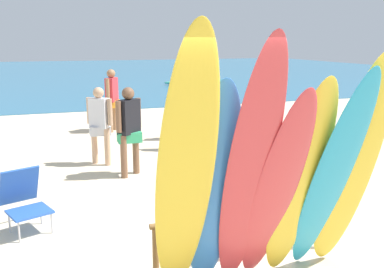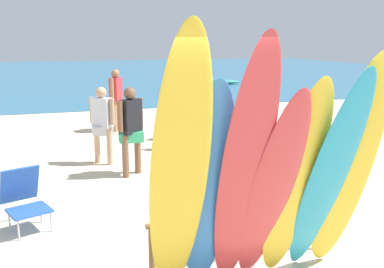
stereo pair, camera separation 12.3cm
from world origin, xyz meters
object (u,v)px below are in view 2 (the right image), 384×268
at_px(surfboard_yellow_0, 179,176).
at_px(surfboard_red_2, 244,175).
at_px(beachgoer_midbeach, 190,106).
at_px(surfboard_yellow_4, 295,184).
at_px(surfboard_yellow_6, 348,170).
at_px(beachgoer_near_rack, 131,125).
at_px(beachgoer_by_water, 102,120).
at_px(surfboard_red_3, 271,192).
at_px(beachgoer_strolling, 197,108).
at_px(surfboard_blue_1, 208,192).
at_px(distant_boat, 206,82).
at_px(surfboard_teal_5, 328,179).
at_px(surfboard_rack, 241,224).
at_px(beach_chair_red, 24,197).
at_px(beachgoer_photographing, 116,96).

distance_m(surfboard_yellow_0, surfboard_red_2, 0.60).
bearing_deg(beachgoer_midbeach, surfboard_yellow_4, -115.46).
height_order(surfboard_yellow_6, beachgoer_near_rack, surfboard_yellow_6).
xyz_separation_m(beachgoer_by_water, beachgoer_midbeach, (2.35, 1.64, -0.04)).
height_order(surfboard_red_3, beachgoer_by_water, surfboard_red_3).
relative_size(beachgoer_by_water, beachgoer_strolling, 0.94).
relative_size(surfboard_blue_1, beachgoer_by_water, 1.45).
height_order(beachgoer_near_rack, distant_boat, beachgoer_near_rack).
distance_m(surfboard_teal_5, surfboard_yellow_6, 0.25).
xyz_separation_m(surfboard_yellow_4, beachgoer_near_rack, (-0.92, 4.20, -0.14)).
height_order(beachgoer_midbeach, beachgoer_strolling, beachgoer_strolling).
height_order(surfboard_yellow_0, surfboard_blue_1, surfboard_yellow_0).
relative_size(surfboard_yellow_6, beachgoer_midbeach, 1.69).
distance_m(surfboard_yellow_0, surfboard_yellow_4, 1.23).
distance_m(surfboard_rack, surfboard_red_2, 1.14).
xyz_separation_m(surfboard_rack, surfboard_yellow_4, (0.29, -0.60, 0.63)).
xyz_separation_m(surfboard_red_3, beachgoer_strolling, (1.11, 5.68, -0.09)).
xyz_separation_m(surfboard_rack, surfboard_red_3, (0.02, -0.64, 0.59)).
distance_m(surfboard_yellow_4, surfboard_yellow_6, 0.58).
distance_m(surfboard_teal_5, beachgoer_midbeach, 6.86).
xyz_separation_m(surfboard_yellow_6, beachgoer_by_water, (-1.92, 5.16, -0.30)).
bearing_deg(surfboard_yellow_0, beach_chair_red, 123.30).
xyz_separation_m(beachgoer_midbeach, beachgoer_strolling, (-0.17, -1.12, 0.10)).
bearing_deg(beachgoer_photographing, surfboard_red_3, 32.06).
height_order(surfboard_rack, surfboard_red_3, surfboard_red_3).
bearing_deg(beach_chair_red, surfboard_red_2, -70.92).
bearing_deg(beachgoer_photographing, surfboard_teal_5, 36.16).
relative_size(surfboard_red_3, beachgoer_midbeach, 1.50).
xyz_separation_m(surfboard_rack, surfboard_teal_5, (0.62, -0.65, 0.68)).
distance_m(surfboard_yellow_0, beachgoer_midbeach, 7.22).
relative_size(surfboard_yellow_0, surfboard_red_2, 1.02).
bearing_deg(surfboard_red_3, beachgoer_midbeach, 73.43).
height_order(surfboard_blue_1, surfboard_teal_5, surfboard_teal_5).
xyz_separation_m(surfboard_blue_1, beachgoer_photographing, (0.25, 8.31, -0.11)).
distance_m(surfboard_teal_5, beachgoer_by_water, 5.45).
xyz_separation_m(beachgoer_near_rack, distant_boat, (6.83, 15.47, -0.81)).
bearing_deg(surfboard_yellow_6, beach_chair_red, 149.22).
bearing_deg(beachgoer_near_rack, surfboard_yellow_4, -115.01).
relative_size(surfboard_rack, surfboard_blue_1, 0.95).
distance_m(surfboard_yellow_0, surfboard_blue_1, 0.42).
relative_size(surfboard_teal_5, beachgoer_photographing, 1.42).
bearing_deg(beachgoer_near_rack, beachgoer_midbeach, 15.69).
distance_m(surfboard_red_2, beachgoer_strolling, 5.95).
bearing_deg(surfboard_yellow_6, distant_boat, 79.99).
height_order(surfboard_red_2, beachgoer_photographing, surfboard_red_2).
xyz_separation_m(surfboard_rack, surfboard_yellow_0, (-0.91, -0.69, 0.87)).
xyz_separation_m(surfboard_rack, surfboard_red_2, (-0.31, -0.72, 0.82)).
xyz_separation_m(beachgoer_strolling, beach_chair_red, (-3.51, -3.32, -0.54)).
bearing_deg(surfboard_red_3, surfboard_yellow_6, -5.60).
relative_size(surfboard_yellow_4, beach_chair_red, 2.78).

